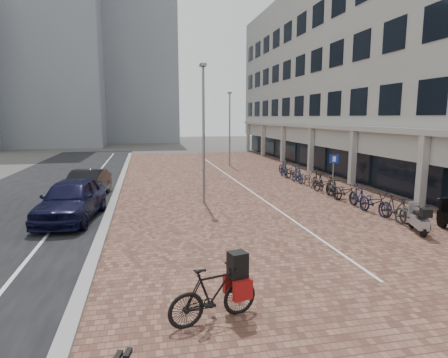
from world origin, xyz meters
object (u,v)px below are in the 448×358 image
at_px(hero_bike, 214,293).
at_px(scooter_front, 418,219).
at_px(car_dark, 87,185).
at_px(parking_sign, 333,169).
at_px(car_navy, 71,199).

height_order(hero_bike, scooter_front, hero_bike).
relative_size(car_dark, scooter_front, 2.85).
height_order(hero_bike, parking_sign, parking_sign).
bearing_deg(car_navy, car_dark, 96.99).
bearing_deg(scooter_front, car_dark, 163.61).
bearing_deg(car_dark, car_navy, -81.28).
distance_m(car_dark, parking_sign, 12.77).
height_order(car_dark, scooter_front, car_dark).
xyz_separation_m(scooter_front, parking_sign, (0.14, 6.68, 0.92)).
height_order(car_navy, scooter_front, car_navy).
distance_m(hero_bike, parking_sign, 13.95).
relative_size(hero_bike, parking_sign, 0.93).
bearing_deg(parking_sign, car_dark, -176.12).
distance_m(car_navy, scooter_front, 13.23).
xyz_separation_m(car_navy, parking_sign, (12.60, 2.23, 0.60)).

